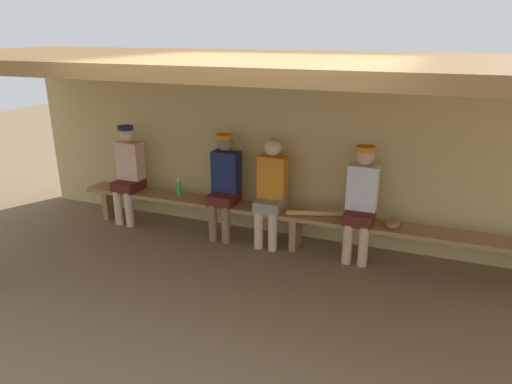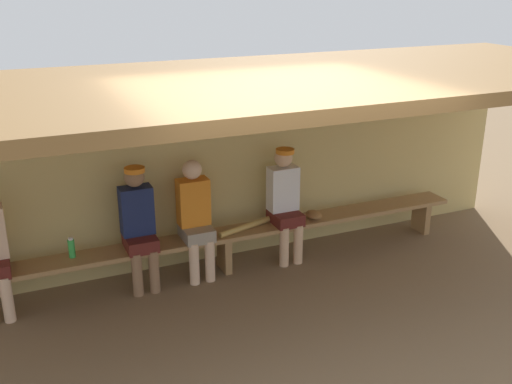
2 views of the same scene
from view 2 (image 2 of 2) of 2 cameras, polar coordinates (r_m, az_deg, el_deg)
name	(u,v)px [view 2 (image 2 of 2)]	position (r m, az deg, el deg)	size (l,w,h in m)	color
ground_plane	(284,341)	(5.74, 2.66, -13.89)	(24.00, 24.00, 0.00)	brown
back_wall	(209,167)	(6.94, -4.47, 2.36)	(8.00, 0.20, 2.20)	tan
dugout_roof	(254,85)	(5.48, -0.22, 10.15)	(8.00, 2.80, 0.12)	brown
bench	(224,239)	(6.80, -3.05, -4.44)	(6.00, 0.36, 0.46)	#9E7547
player_shirtless_tan	(139,222)	(6.42, -11.08, -2.84)	(0.34, 0.42, 1.34)	#591E19
player_leftmost	(195,215)	(6.57, -5.78, -2.17)	(0.34, 0.42, 1.34)	gray
player_with_sunglasses	(285,199)	(6.94, 2.76, -0.69)	(0.34, 0.42, 1.34)	#591E19
water_bottle_blue	(72,248)	(6.44, -17.09, -5.09)	(0.07, 0.07, 0.22)	green
baseball_glove_worn	(314,215)	(7.16, 5.50, -2.17)	(0.24, 0.17, 0.09)	olive
baseball_bat	(248,226)	(6.85, -0.73, -3.23)	(0.07, 0.07, 0.82)	tan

